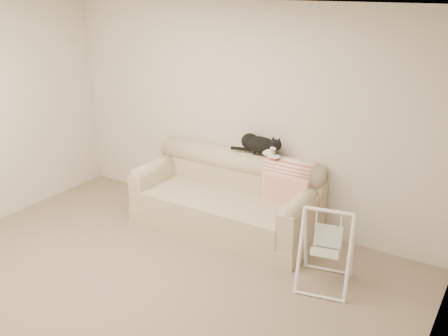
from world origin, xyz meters
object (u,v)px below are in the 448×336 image
(remote_a, at_px, (261,154))
(tuxedo_cat, at_px, (260,145))
(remote_b, at_px, (274,157))
(sofa, at_px, (227,200))
(baby_swing, at_px, (327,247))

(remote_a, height_order, tuxedo_cat, tuxedo_cat)
(remote_a, xyz_separation_m, remote_b, (0.19, -0.02, -0.00))
(sofa, relative_size, remote_b, 13.18)
(sofa, bearing_deg, baby_swing, -20.44)
(tuxedo_cat, bearing_deg, sofa, -138.87)
(baby_swing, bearing_deg, remote_a, 145.56)
(tuxedo_cat, bearing_deg, baby_swing, -34.25)
(remote_b, bearing_deg, remote_a, 174.62)
(sofa, relative_size, remote_a, 11.84)
(sofa, height_order, tuxedo_cat, tuxedo_cat)
(sofa, distance_m, remote_a, 0.68)
(sofa, xyz_separation_m, remote_a, (0.30, 0.25, 0.56))
(remote_b, xyz_separation_m, baby_swing, (0.96, -0.77, -0.50))
(remote_a, bearing_deg, baby_swing, -34.44)
(remote_a, bearing_deg, sofa, -140.47)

